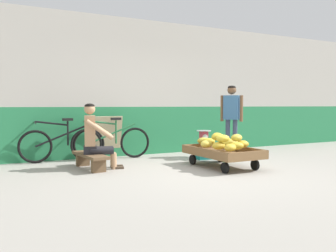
{
  "coord_description": "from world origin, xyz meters",
  "views": [
    {
      "loc": [
        -3.35,
        -4.89,
        1.11
      ],
      "look_at": [
        -0.39,
        0.73,
        0.75
      ],
      "focal_mm": 39.34,
      "sensor_mm": 36.0,
      "label": 1
    }
  ],
  "objects_px": {
    "sign_board": "(105,137)",
    "banana_cart": "(222,154)",
    "vendor_seated": "(95,136)",
    "bicycle_near_left": "(63,144)",
    "weighing_scale": "(204,137)",
    "customer_adult": "(232,113)",
    "bicycle_far_left": "(111,142)",
    "low_bench": "(90,158)",
    "shopping_bag": "(225,155)",
    "plastic_crate": "(204,152)"
  },
  "relations": [
    {
      "from": "bicycle_far_left",
      "to": "bicycle_near_left",
      "type": "bearing_deg",
      "value": 173.58
    },
    {
      "from": "sign_board",
      "to": "plastic_crate",
      "type": "bearing_deg",
      "value": -33.68
    },
    {
      "from": "banana_cart",
      "to": "bicycle_far_left",
      "type": "height_order",
      "value": "bicycle_far_left"
    },
    {
      "from": "bicycle_far_left",
      "to": "customer_adult",
      "type": "height_order",
      "value": "customer_adult"
    },
    {
      "from": "plastic_crate",
      "to": "weighing_scale",
      "type": "distance_m",
      "value": 0.3
    },
    {
      "from": "bicycle_near_left",
      "to": "shopping_bag",
      "type": "height_order",
      "value": "bicycle_near_left"
    },
    {
      "from": "banana_cart",
      "to": "customer_adult",
      "type": "height_order",
      "value": "customer_adult"
    },
    {
      "from": "vendor_seated",
      "to": "bicycle_far_left",
      "type": "bearing_deg",
      "value": 57.25
    },
    {
      "from": "low_bench",
      "to": "shopping_bag",
      "type": "relative_size",
      "value": 4.67
    },
    {
      "from": "bicycle_far_left",
      "to": "sign_board",
      "type": "relative_size",
      "value": 1.88
    },
    {
      "from": "low_bench",
      "to": "sign_board",
      "type": "bearing_deg",
      "value": 60.98
    },
    {
      "from": "bicycle_near_left",
      "to": "customer_adult",
      "type": "height_order",
      "value": "customer_adult"
    },
    {
      "from": "bicycle_near_left",
      "to": "sign_board",
      "type": "relative_size",
      "value": 1.88
    },
    {
      "from": "vendor_seated",
      "to": "weighing_scale",
      "type": "xyz_separation_m",
      "value": [
        2.32,
        0.1,
        -0.11
      ]
    },
    {
      "from": "weighing_scale",
      "to": "shopping_bag",
      "type": "distance_m",
      "value": 0.62
    },
    {
      "from": "bicycle_near_left",
      "to": "customer_adult",
      "type": "xyz_separation_m",
      "value": [
        3.39,
        -0.94,
        0.6
      ]
    },
    {
      "from": "plastic_crate",
      "to": "bicycle_near_left",
      "type": "height_order",
      "value": "bicycle_near_left"
    },
    {
      "from": "plastic_crate",
      "to": "sign_board",
      "type": "bearing_deg",
      "value": 146.32
    },
    {
      "from": "bicycle_far_left",
      "to": "customer_adult",
      "type": "bearing_deg",
      "value": -18.92
    },
    {
      "from": "vendor_seated",
      "to": "plastic_crate",
      "type": "xyz_separation_m",
      "value": [
        2.32,
        0.1,
        -0.42
      ]
    },
    {
      "from": "vendor_seated",
      "to": "bicycle_near_left",
      "type": "xyz_separation_m",
      "value": [
        -0.33,
        1.08,
        -0.21
      ]
    },
    {
      "from": "banana_cart",
      "to": "weighing_scale",
      "type": "distance_m",
      "value": 1.05
    },
    {
      "from": "banana_cart",
      "to": "customer_adult",
      "type": "xyz_separation_m",
      "value": [
        1.0,
        1.04,
        0.71
      ]
    },
    {
      "from": "plastic_crate",
      "to": "shopping_bag",
      "type": "xyz_separation_m",
      "value": [
        0.19,
        -0.49,
        -0.03
      ]
    },
    {
      "from": "banana_cart",
      "to": "shopping_bag",
      "type": "distance_m",
      "value": 0.69
    },
    {
      "from": "customer_adult",
      "to": "shopping_bag",
      "type": "height_order",
      "value": "customer_adult"
    },
    {
      "from": "vendor_seated",
      "to": "bicycle_far_left",
      "type": "height_order",
      "value": "vendor_seated"
    },
    {
      "from": "banana_cart",
      "to": "bicycle_far_left",
      "type": "relative_size",
      "value": 0.87
    },
    {
      "from": "banana_cart",
      "to": "weighing_scale",
      "type": "height_order",
      "value": "weighing_scale"
    },
    {
      "from": "bicycle_near_left",
      "to": "bicycle_far_left",
      "type": "xyz_separation_m",
      "value": [
        0.96,
        -0.11,
        0.0
      ]
    },
    {
      "from": "sign_board",
      "to": "weighing_scale",
      "type": "bearing_deg",
      "value": -33.71
    },
    {
      "from": "sign_board",
      "to": "vendor_seated",
      "type": "bearing_deg",
      "value": -115.47
    },
    {
      "from": "weighing_scale",
      "to": "shopping_bag",
      "type": "height_order",
      "value": "weighing_scale"
    },
    {
      "from": "bicycle_near_left",
      "to": "sign_board",
      "type": "bearing_deg",
      "value": 10.24
    },
    {
      "from": "sign_board",
      "to": "shopping_bag",
      "type": "height_order",
      "value": "sign_board"
    },
    {
      "from": "weighing_scale",
      "to": "bicycle_near_left",
      "type": "xyz_separation_m",
      "value": [
        -2.65,
        0.98,
        -0.1
      ]
    },
    {
      "from": "plastic_crate",
      "to": "banana_cart",
      "type": "bearing_deg",
      "value": -104.38
    },
    {
      "from": "plastic_crate",
      "to": "bicycle_near_left",
      "type": "bearing_deg",
      "value": 159.71
    },
    {
      "from": "banana_cart",
      "to": "bicycle_near_left",
      "type": "bearing_deg",
      "value": 140.42
    },
    {
      "from": "low_bench",
      "to": "sign_board",
      "type": "distance_m",
      "value": 1.42
    },
    {
      "from": "customer_adult",
      "to": "vendor_seated",
      "type": "bearing_deg",
      "value": -177.41
    },
    {
      "from": "sign_board",
      "to": "banana_cart",
      "type": "bearing_deg",
      "value": -55.68
    },
    {
      "from": "bicycle_near_left",
      "to": "shopping_bag",
      "type": "relative_size",
      "value": 6.91
    },
    {
      "from": "banana_cart",
      "to": "weighing_scale",
      "type": "bearing_deg",
      "value": 75.6
    },
    {
      "from": "weighing_scale",
      "to": "bicycle_far_left",
      "type": "bearing_deg",
      "value": 152.7
    },
    {
      "from": "weighing_scale",
      "to": "bicycle_far_left",
      "type": "xyz_separation_m",
      "value": [
        -1.69,
        0.87,
        -0.1
      ]
    },
    {
      "from": "weighing_scale",
      "to": "sign_board",
      "type": "distance_m",
      "value": 2.07
    },
    {
      "from": "bicycle_far_left",
      "to": "shopping_bag",
      "type": "height_order",
      "value": "bicycle_far_left"
    },
    {
      "from": "bicycle_far_left",
      "to": "sign_board",
      "type": "bearing_deg",
      "value": 96.36
    },
    {
      "from": "vendor_seated",
      "to": "bicycle_far_left",
      "type": "relative_size",
      "value": 0.69
    }
  ]
}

